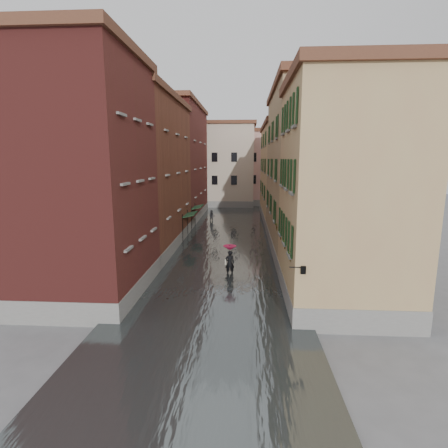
% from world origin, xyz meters
% --- Properties ---
extents(ground, '(120.00, 120.00, 0.00)m').
position_xyz_m(ground, '(0.00, 0.00, 0.00)').
color(ground, '#5E5E61').
rests_on(ground, ground).
extents(floodwater, '(10.00, 60.00, 0.20)m').
position_xyz_m(floodwater, '(0.00, 13.00, 0.10)').
color(floodwater, '#3E4445').
rests_on(floodwater, ground).
extents(building_left_near, '(6.00, 8.00, 13.00)m').
position_xyz_m(building_left_near, '(-7.00, -2.00, 6.50)').
color(building_left_near, maroon).
rests_on(building_left_near, ground).
extents(building_left_mid, '(6.00, 14.00, 12.50)m').
position_xyz_m(building_left_mid, '(-7.00, 9.00, 6.25)').
color(building_left_mid, brown).
rests_on(building_left_mid, ground).
extents(building_left_far, '(6.00, 16.00, 14.00)m').
position_xyz_m(building_left_far, '(-7.00, 24.00, 7.00)').
color(building_left_far, maroon).
rests_on(building_left_far, ground).
extents(building_right_near, '(6.00, 8.00, 11.50)m').
position_xyz_m(building_right_near, '(7.00, -2.00, 5.75)').
color(building_right_near, tan).
rests_on(building_right_near, ground).
extents(building_right_mid, '(6.00, 14.00, 13.00)m').
position_xyz_m(building_right_mid, '(7.00, 9.00, 6.50)').
color(building_right_mid, '#987E5C').
rests_on(building_right_mid, ground).
extents(building_right_far, '(6.00, 16.00, 11.50)m').
position_xyz_m(building_right_far, '(7.00, 24.00, 5.75)').
color(building_right_far, tan).
rests_on(building_right_far, ground).
extents(building_end_cream, '(12.00, 9.00, 13.00)m').
position_xyz_m(building_end_cream, '(-3.00, 38.00, 6.50)').
color(building_end_cream, '#BEB197').
rests_on(building_end_cream, ground).
extents(building_end_pink, '(10.00, 9.00, 12.00)m').
position_xyz_m(building_end_pink, '(6.00, 40.00, 6.00)').
color(building_end_pink, tan).
rests_on(building_end_pink, ground).
extents(awning_near, '(1.09, 2.88, 2.80)m').
position_xyz_m(awning_near, '(-3.49, 11.84, 2.46)').
color(awning_near, black).
rests_on(awning_near, ground).
extents(awning_far, '(1.09, 2.72, 2.80)m').
position_xyz_m(awning_far, '(-3.49, 17.09, 2.46)').
color(awning_far, black).
rests_on(awning_far, ground).
extents(wall_lantern, '(0.71, 0.22, 0.35)m').
position_xyz_m(wall_lantern, '(4.33, -6.00, 3.01)').
color(wall_lantern, black).
rests_on(wall_lantern, ground).
extents(window_planters, '(0.59, 8.22, 0.84)m').
position_xyz_m(window_planters, '(4.12, -0.88, 3.51)').
color(window_planters, brown).
rests_on(window_planters, ground).
extents(pedestrian_main, '(0.92, 0.92, 2.06)m').
position_xyz_m(pedestrian_main, '(0.79, 1.74, 1.23)').
color(pedestrian_main, black).
rests_on(pedestrian_main, ground).
extents(pedestrian_far, '(0.74, 0.58, 1.51)m').
position_xyz_m(pedestrian_far, '(-2.32, 21.47, 0.76)').
color(pedestrian_far, black).
rests_on(pedestrian_far, ground).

